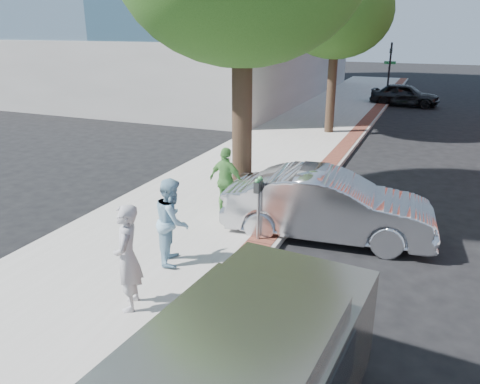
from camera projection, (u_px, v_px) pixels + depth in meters
The scene contains 13 objects.
ground at pixel (234, 240), 10.93m from camera, with size 120.00×120.00×0.00m, color black.
sidewalk at pixel (281, 151), 18.40m from camera, with size 5.00×60.00×0.15m, color #9E9991.
brick_strip at pixel (336, 155), 17.56m from camera, with size 0.60×60.00×0.01m, color brown.
curb at pixel (345, 158), 17.46m from camera, with size 0.10×60.00×0.15m, color gray.
office_base at pixel (192, 66), 34.13m from camera, with size 18.20×22.20×4.00m, color gray.
signal_near at pixel (389, 68), 28.94m from camera, with size 0.70×0.15×3.80m.
tree_far at pixel (336, 12), 19.75m from camera, with size 4.80×4.80×7.14m.
parking_meter at pixel (259, 195), 10.28m from camera, with size 0.12×0.32×1.47m.
person_gray at pixel (127, 258), 7.77m from camera, with size 0.68×0.45×1.87m, color #9C9BA0.
person_officer at pixel (173, 221), 9.38m from camera, with size 0.86×0.67×1.77m, color #82AFC9.
person_green at pixel (226, 181), 11.86m from camera, with size 1.02×0.42×1.73m, color #529744.
sedan_silver at pixel (328, 205), 10.87m from camera, with size 1.67×4.80×1.58m, color #B8B9BF.
bg_car at pixel (405, 95), 29.09m from camera, with size 1.65×4.11×1.40m, color black.
Camera 1 is at (3.99, -9.09, 4.72)m, focal length 35.00 mm.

